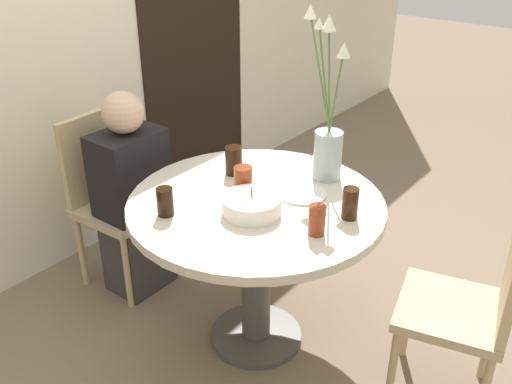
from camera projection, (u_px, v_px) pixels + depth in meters
ground_plane at (256, 337)px, 2.72m from camera, size 16.00×16.00×0.00m
wall_back at (49, 25)px, 2.83m from camera, size 8.00×0.05×2.60m
doorway_panel at (194, 44)px, 3.63m from camera, size 0.90×0.01×2.05m
dining_table at (256, 231)px, 2.44m from camera, size 1.08×1.08×0.74m
chair_near_front at (111, 191)px, 2.94m from camera, size 0.42×0.42×0.92m
chair_left_flank at (476, 299)px, 2.15m from camera, size 0.49×0.49×0.92m
birthday_cake at (252, 205)px, 2.26m from camera, size 0.24×0.24×0.12m
flower_vase at (328, 135)px, 2.47m from camera, size 0.20×0.25×0.73m
side_plate at (303, 194)px, 2.41m from camera, size 0.20×0.20×0.01m
drink_glass_0 at (234, 161)px, 2.57m from camera, size 0.08×0.08×0.13m
drink_glass_1 at (317, 220)px, 2.11m from camera, size 0.06×0.06×0.12m
drink_glass_2 at (243, 181)px, 2.40m from camera, size 0.08×0.08×0.12m
drink_glass_3 at (350, 203)px, 2.22m from camera, size 0.06×0.06×0.13m
drink_glass_4 at (165, 202)px, 2.24m from camera, size 0.07×0.07×0.12m
person_woman at (133, 202)px, 2.86m from camera, size 0.34×0.24×1.08m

